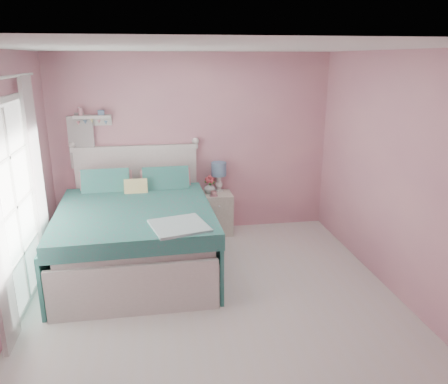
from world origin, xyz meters
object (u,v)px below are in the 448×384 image
object	(u,v)px
table_lamp	(219,171)
vase	(210,188)
teacup	(214,194)
bed	(137,234)
nightstand	(217,213)

from	to	relation	value
table_lamp	vase	bearing A→B (deg)	-149.32
vase	teacup	size ratio (longest dim) A/B	1.91
bed	teacup	world-z (taller)	bed
table_lamp	teacup	size ratio (longest dim) A/B	4.88
nightstand	teacup	xyz separation A→B (m)	(-0.07, -0.11, 0.34)
bed	teacup	bearing A→B (deg)	34.84
table_lamp	vase	size ratio (longest dim) A/B	2.55
table_lamp	vase	distance (m)	0.28
table_lamp	teacup	distance (m)	0.37
nightstand	teacup	size ratio (longest dim) A/B	6.85
bed	table_lamp	distance (m)	1.64
vase	table_lamp	bearing A→B (deg)	30.68
table_lamp	teacup	xyz separation A→B (m)	(-0.11, -0.23, -0.27)
nightstand	teacup	distance (m)	0.37
bed	nightstand	world-z (taller)	bed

